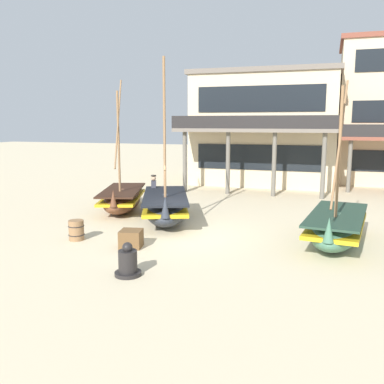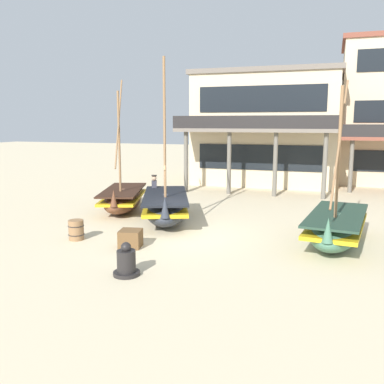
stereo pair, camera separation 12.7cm
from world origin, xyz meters
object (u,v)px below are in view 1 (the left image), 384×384
at_px(fishing_boat_near_left, 337,227).
at_px(cargo_crate, 131,239).
at_px(fishing_boat_far_right, 122,199).
at_px(wooden_barrel, 76,230).
at_px(capstan_winch, 128,263).
at_px(fishing_boat_centre_large, 165,206).
at_px(fisherman_by_hull, 154,194).
at_px(harbor_building_main, 267,128).

distance_m(fishing_boat_near_left, cargo_crate, 6.85).
distance_m(fishing_boat_far_right, wooden_barrel, 4.94).
relative_size(fishing_boat_far_right, wooden_barrel, 8.49).
height_order(fishing_boat_near_left, capstan_winch, fishing_boat_near_left).
bearing_deg(cargo_crate, fishing_boat_centre_large, 94.27).
distance_m(fisherman_by_hull, wooden_barrel, 5.26).
bearing_deg(wooden_barrel, fishing_boat_far_right, 98.81).
bearing_deg(fishing_boat_near_left, fishing_boat_far_right, 164.56).
bearing_deg(fishing_boat_far_right, capstan_winch, -61.56).
bearing_deg(fishing_boat_near_left, fisherman_by_hull, 159.81).
bearing_deg(cargo_crate, wooden_barrel, 175.12).
height_order(fishing_boat_near_left, wooden_barrel, fishing_boat_near_left).
distance_m(fisherman_by_hull, capstan_winch, 8.15).
distance_m(fishing_boat_near_left, fisherman_by_hull, 8.39).
height_order(fisherman_by_hull, cargo_crate, fisherman_by_hull).
bearing_deg(harbor_building_main, fisherman_by_hull, -106.28).
height_order(capstan_winch, wooden_barrel, capstan_winch).
bearing_deg(fisherman_by_hull, fishing_boat_centre_large, -53.64).
distance_m(capstan_winch, harbor_building_main, 19.63).
height_order(fishing_boat_centre_large, fisherman_by_hull, fishing_boat_centre_large).
bearing_deg(fishing_boat_near_left, capstan_winch, -137.77).
bearing_deg(fishing_boat_near_left, fishing_boat_centre_large, 169.52).
distance_m(fishing_boat_centre_large, fishing_boat_far_right, 2.99).
relative_size(fishing_boat_near_left, cargo_crate, 7.87).
relative_size(fishing_boat_far_right, fisherman_by_hull, 3.53).
xyz_separation_m(cargo_crate, harbor_building_main, (1.89, 17.00, 3.38)).
xyz_separation_m(fishing_boat_near_left, cargo_crate, (-6.37, -2.49, -0.30)).
bearing_deg(wooden_barrel, fishing_boat_centre_large, 61.55).
bearing_deg(wooden_barrel, capstan_winch, -37.79).
height_order(fishing_boat_far_right, fisherman_by_hull, fishing_boat_far_right).
xyz_separation_m(capstan_winch, harbor_building_main, (0.83, 19.33, 3.32)).
xyz_separation_m(fishing_boat_near_left, fishing_boat_centre_large, (-6.65, 1.23, 0.05)).
distance_m(fishing_boat_far_right, capstan_winch, 8.41).
xyz_separation_m(fishing_boat_far_right, wooden_barrel, (0.76, -4.87, -0.22)).
bearing_deg(fishing_boat_centre_large, capstan_winch, -77.54).
relative_size(fisherman_by_hull, cargo_crate, 2.44).
xyz_separation_m(fishing_boat_far_right, capstan_winch, (4.01, -7.39, -0.22)).
relative_size(fishing_boat_near_left, fishing_boat_far_right, 0.91).
bearing_deg(wooden_barrel, harbor_building_main, 76.36).
bearing_deg(fisherman_by_hull, fishing_boat_far_right, -167.42).
bearing_deg(wooden_barrel, cargo_crate, -4.88).
relative_size(fishing_boat_far_right, capstan_winch, 6.51).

